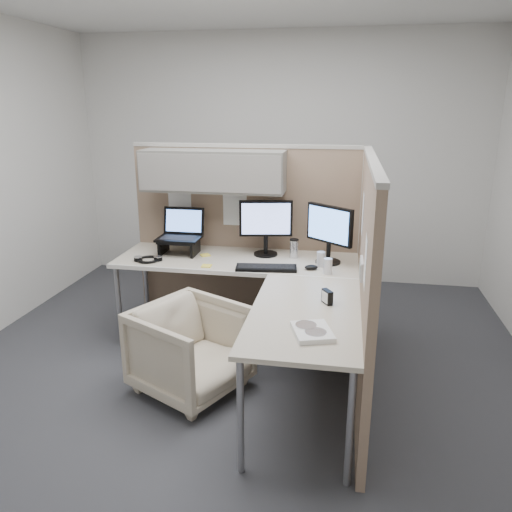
% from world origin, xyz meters
% --- Properties ---
extents(ground, '(4.50, 4.50, 0.00)m').
position_xyz_m(ground, '(0.00, 0.00, 0.00)').
color(ground, '#333438').
rests_on(ground, ground).
extents(partition_back, '(2.00, 0.36, 1.63)m').
position_xyz_m(partition_back, '(-0.22, 0.83, 1.10)').
color(partition_back, '#91755F').
rests_on(partition_back, ground).
extents(partition_right, '(0.07, 2.03, 1.63)m').
position_xyz_m(partition_right, '(0.90, -0.07, 0.82)').
color(partition_right, '#91755F').
rests_on(partition_right, ground).
extents(desk, '(2.00, 1.98, 0.73)m').
position_xyz_m(desk, '(0.12, 0.13, 0.69)').
color(desk, beige).
rests_on(desk, ground).
extents(office_chair, '(0.86, 0.88, 0.69)m').
position_xyz_m(office_chair, '(-0.26, -0.30, 0.34)').
color(office_chair, beige).
rests_on(office_chair, ground).
extents(monitor_left, '(0.44, 0.20, 0.47)m').
position_xyz_m(monitor_left, '(0.11, 0.68, 1.00)').
color(monitor_left, black).
rests_on(monitor_left, desk).
extents(monitor_right, '(0.37, 0.30, 0.47)m').
position_xyz_m(monitor_right, '(0.63, 0.55, 1.00)').
color(monitor_right, black).
rests_on(monitor_right, desk).
extents(laptop_station, '(0.36, 0.31, 0.37)m').
position_xyz_m(laptop_station, '(-0.62, 0.61, 0.87)').
color(laptop_station, black).
rests_on(laptop_station, desk).
extents(keyboard, '(0.48, 0.21, 0.02)m').
position_xyz_m(keyboard, '(0.17, 0.30, 0.74)').
color(keyboard, black).
rests_on(keyboard, desk).
extents(mouse, '(0.12, 0.09, 0.04)m').
position_xyz_m(mouse, '(0.51, 0.36, 0.75)').
color(mouse, black).
rests_on(mouse, desk).
extents(travel_mug, '(0.07, 0.07, 0.16)m').
position_xyz_m(travel_mug, '(0.35, 0.65, 0.81)').
color(travel_mug, silver).
rests_on(travel_mug, desk).
extents(soda_can_green, '(0.07, 0.07, 0.12)m').
position_xyz_m(soda_can_green, '(0.64, 0.28, 0.79)').
color(soda_can_green, silver).
rests_on(soda_can_green, desk).
extents(soda_can_silver, '(0.07, 0.07, 0.12)m').
position_xyz_m(soda_can_silver, '(0.58, 0.45, 0.79)').
color(soda_can_silver, silver).
rests_on(soda_can_silver, desk).
extents(sticky_note_a, '(0.08, 0.08, 0.01)m').
position_xyz_m(sticky_note_a, '(-0.30, 0.29, 0.73)').
color(sticky_note_a, yellow).
rests_on(sticky_note_a, desk).
extents(sticky_note_c, '(0.11, 0.11, 0.01)m').
position_xyz_m(sticky_note_c, '(-0.39, 0.57, 0.73)').
color(sticky_note_c, yellow).
rests_on(sticky_note_c, desk).
extents(headphones, '(0.22, 0.22, 0.03)m').
position_xyz_m(headphones, '(-0.81, 0.34, 0.74)').
color(headphones, black).
rests_on(headphones, desk).
extents(paper_stack, '(0.27, 0.31, 0.03)m').
position_xyz_m(paper_stack, '(0.60, -0.77, 0.75)').
color(paper_stack, white).
rests_on(paper_stack, desk).
extents(desk_clock, '(0.08, 0.10, 0.09)m').
position_xyz_m(desk_clock, '(0.66, -0.31, 0.78)').
color(desk_clock, black).
rests_on(desk_clock, desk).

